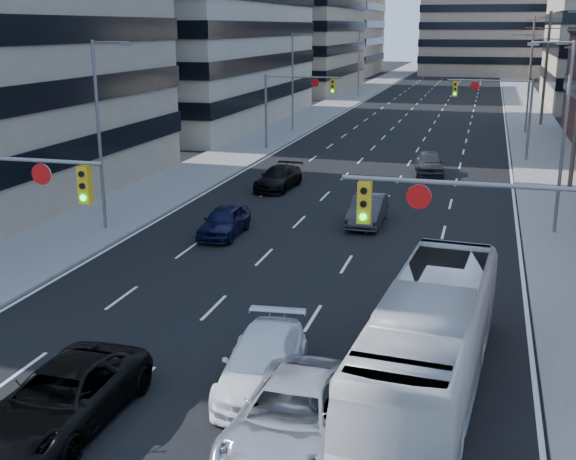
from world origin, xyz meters
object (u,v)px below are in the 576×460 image
(black_pickup, at_px, (63,397))
(white_van, at_px, (263,363))
(silver_suv, at_px, (293,416))
(transit_bus, at_px, (430,340))
(sedan_blue, at_px, (224,221))

(black_pickup, distance_m, white_van, 5.25)
(silver_suv, relative_size, transit_bus, 0.51)
(black_pickup, distance_m, sedan_blue, 17.11)
(silver_suv, distance_m, sedan_blue, 18.13)
(sedan_blue, bearing_deg, transit_bus, -51.49)
(white_van, relative_size, sedan_blue, 1.20)
(transit_bus, bearing_deg, black_pickup, -150.05)
(sedan_blue, bearing_deg, white_van, -66.71)
(black_pickup, distance_m, silver_suv, 5.75)
(white_van, bearing_deg, sedan_blue, 108.18)
(black_pickup, height_order, silver_suv, silver_suv)
(white_van, xyz_separation_m, sedan_blue, (-6.22, 13.81, -0.02))
(black_pickup, height_order, sedan_blue, black_pickup)
(white_van, relative_size, transit_bus, 0.46)
(black_pickup, bearing_deg, transit_bus, 26.08)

